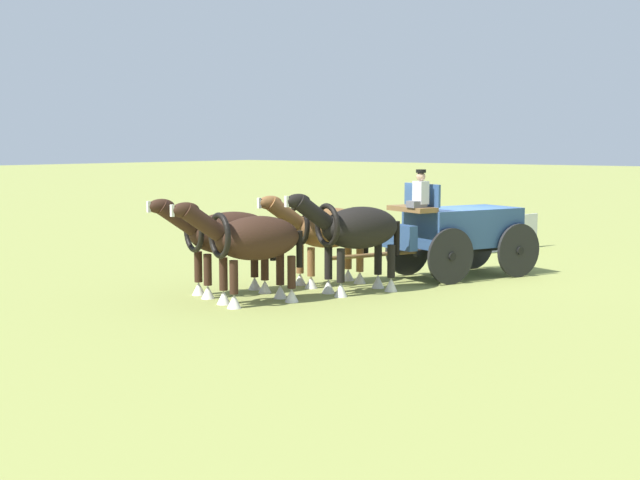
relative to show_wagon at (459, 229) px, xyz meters
The scene contains 7 objects.
ground_plane 1.22m from the show_wagon, 161.14° to the left, with size 220.00×220.00×0.00m, color olive.
show_wagon is the anchor object (origin of this frame).
draft_horse_rear_near 3.63m from the show_wagon, 10.68° to the right, with size 2.92×1.60×2.30m.
draft_horse_rear_off 3.63m from the show_wagon, 31.34° to the right, with size 2.92×1.60×2.19m.
draft_horse_lead_near 6.21m from the show_wagon, 14.96° to the right, with size 2.90×1.59×2.21m.
draft_horse_lead_off 6.20m from the show_wagon, 26.99° to the right, with size 2.96×1.61×2.21m.
sponsor_banner 5.89m from the show_wagon, 165.94° to the right, with size 3.20×0.06×1.10m, color silver.
Camera 1 is at (19.24, 10.52, 3.38)m, focal length 47.94 mm.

